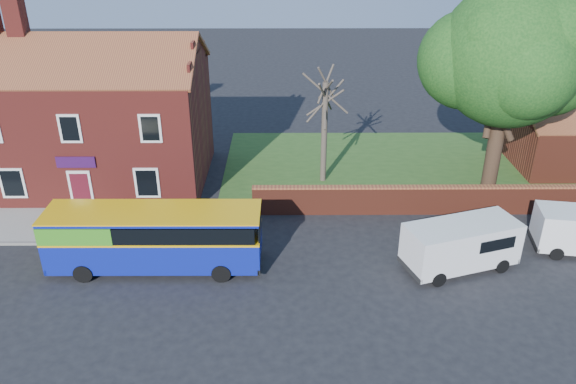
{
  "coord_description": "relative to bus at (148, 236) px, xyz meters",
  "views": [
    {
      "loc": [
        3.7,
        -18.93,
        14.22
      ],
      "look_at": [
        3.84,
        5.0,
        2.28
      ],
      "focal_mm": 35.0,
      "sensor_mm": 36.0,
      "label": 1
    }
  ],
  "objects": [
    {
      "name": "van_near",
      "position": [
        13.71,
        -0.1,
        -0.38
      ],
      "size": [
        5.36,
        3.45,
        2.19
      ],
      "rotation": [
        0.0,
        0.0,
        0.32
      ],
      "color": "white",
      "rests_on": "ground"
    },
    {
      "name": "shop_building",
      "position": [
        -4.74,
        9.41,
        1.8
      ],
      "size": [
        12.3,
        8.13,
        10.5
      ],
      "color": "maroon",
      "rests_on": "ground"
    },
    {
      "name": "pavement",
      "position": [
        -4.72,
        3.66,
        -1.55
      ],
      "size": [
        18.0,
        3.5,
        0.12
      ],
      "primitive_type": "cube",
      "color": "gray",
      "rests_on": "ground"
    },
    {
      "name": "boundary_wall",
      "position": [
        15.28,
        4.91,
        -0.8
      ],
      "size": [
        22.0,
        0.38,
        1.6
      ],
      "color": "maroon",
      "rests_on": "ground"
    },
    {
      "name": "kerb",
      "position": [
        -4.72,
        1.91,
        -1.54
      ],
      "size": [
        18.0,
        0.15,
        0.14
      ],
      "primitive_type": "cube",
      "color": "slate",
      "rests_on": "ground"
    },
    {
      "name": "grass_strip",
      "position": [
        15.28,
        10.91,
        -1.59
      ],
      "size": [
        26.0,
        12.0,
        0.04
      ],
      "primitive_type": "cube",
      "color": "#426B28",
      "rests_on": "ground"
    },
    {
      "name": "large_tree",
      "position": [
        17.57,
        7.69,
        5.92
      ],
      "size": [
        9.43,
        7.46,
        11.5
      ],
      "color": "black",
      "rests_on": "ground"
    },
    {
      "name": "bare_tree",
      "position": [
        8.23,
        9.02,
        1.72
      ],
      "size": [
        2.43,
        2.9,
        6.49
      ],
      "color": "#4C4238",
      "rests_on": "ground"
    },
    {
      "name": "ground",
      "position": [
        2.28,
        -2.09,
        -1.61
      ],
      "size": [
        120.0,
        120.0,
        0.0
      ],
      "primitive_type": "plane",
      "color": "black",
      "rests_on": "ground"
    },
    {
      "name": "bus",
      "position": [
        0.0,
        0.0,
        0.0
      ],
      "size": [
        9.27,
        2.45,
        2.83
      ],
      "rotation": [
        0.0,
        0.0,
        -0.0
      ],
      "color": "#0E1C9B",
      "rests_on": "ground"
    }
  ]
}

